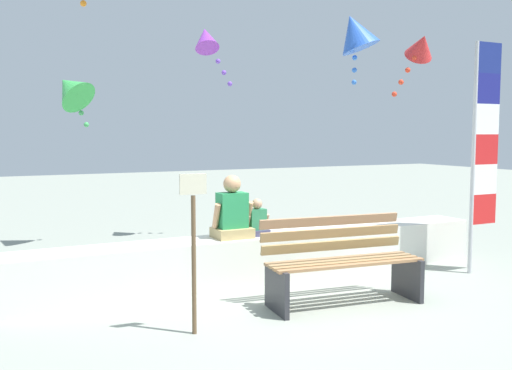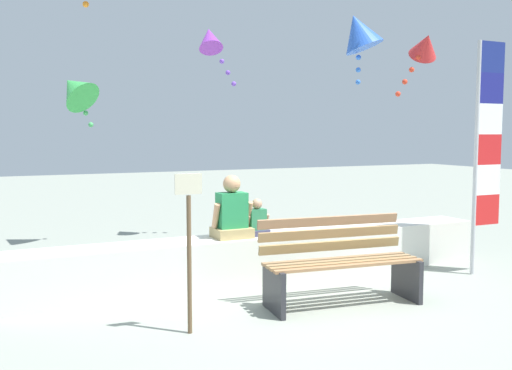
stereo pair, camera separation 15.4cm
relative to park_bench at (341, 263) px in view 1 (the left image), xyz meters
name	(u,v)px [view 1 (the left image)]	position (x,y,z in m)	size (l,w,h in m)	color
ground_plane	(304,297)	(-0.24, 0.36, -0.42)	(40.00, 40.00, 0.00)	gray
seawall_ledge	(268,257)	(-0.24, 1.19, -0.14)	(5.99, 0.55, 0.56)	silver
park_bench	(341,263)	(0.00, 0.00, 0.00)	(1.69, 0.78, 0.88)	#A4754C
person_adult	(232,213)	(-0.72, 1.16, 0.42)	(0.48, 0.35, 0.73)	tan
person_child	(257,221)	(-0.40, 1.16, 0.31)	(0.29, 0.21, 0.44)	#393855
flag_banner	(482,143)	(2.34, 0.31, 1.23)	(0.45, 0.05, 2.89)	#B7B7BC
kite_red	(421,47)	(2.70, 1.86, 2.64)	(0.71, 0.66, 1.03)	red
kite_green	(71,89)	(-2.00, 4.29, 2.02)	(0.86, 0.90, 0.94)	green
kite_blue	(355,32)	(1.89, 2.39, 2.87)	(0.95, 0.92, 1.11)	blue
kite_purple	(206,39)	(0.10, 3.97, 2.87)	(0.67, 0.59, 1.03)	purple
sign_post	(194,241)	(-1.70, -0.20, 0.41)	(0.24, 0.04, 1.42)	brown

